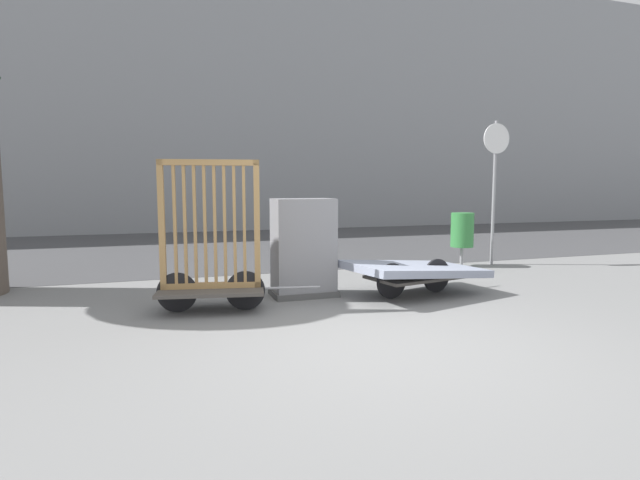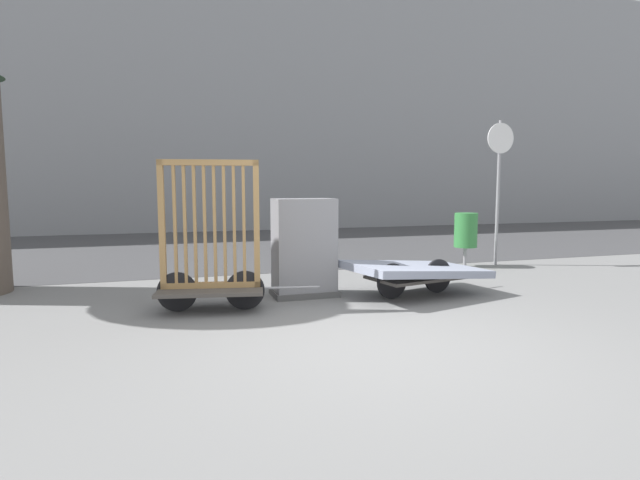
% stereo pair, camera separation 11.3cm
% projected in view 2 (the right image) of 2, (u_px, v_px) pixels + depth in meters
% --- Properties ---
extents(ground_plane, '(60.00, 60.00, 0.00)m').
position_uv_depth(ground_plane, '(379.00, 346.00, 4.71)').
color(ground_plane, slate).
extents(road_strip, '(56.00, 8.50, 0.01)m').
position_uv_depth(road_strip, '(243.00, 245.00, 12.73)').
color(road_strip, '#424244').
rests_on(road_strip, ground_plane).
extents(building_facade, '(48.00, 4.00, 9.27)m').
position_uv_depth(building_facade, '(215.00, 100.00, 18.16)').
color(building_facade, gray).
rests_on(building_facade, ground_plane).
extents(bike_cart_with_bedframe, '(1.98, 0.96, 1.82)m').
position_uv_depth(bike_cart_with_bedframe, '(211.00, 259.00, 6.01)').
color(bike_cart_with_bedframe, '#4C4742').
rests_on(bike_cart_with_bedframe, ground_plane).
extents(bike_cart_with_mattress, '(2.36, 1.46, 0.50)m').
position_uv_depth(bike_cart_with_mattress, '(416.00, 271.00, 6.86)').
color(bike_cart_with_mattress, '#4C4742').
rests_on(bike_cart_with_mattress, ground_plane).
extents(utility_cabinet, '(0.88, 0.57, 1.34)m').
position_uv_depth(utility_cabinet, '(304.00, 251.00, 6.84)').
color(utility_cabinet, '#4C4C4C').
rests_on(utility_cabinet, ground_plane).
extents(trash_bin, '(0.42, 0.42, 1.01)m').
position_uv_depth(trash_bin, '(466.00, 230.00, 9.33)').
color(trash_bin, gray).
rests_on(trash_bin, ground_plane).
extents(sign_post, '(0.56, 0.06, 2.73)m').
position_uv_depth(sign_post, '(499.00, 172.00, 9.41)').
color(sign_post, gray).
rests_on(sign_post, ground_plane).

